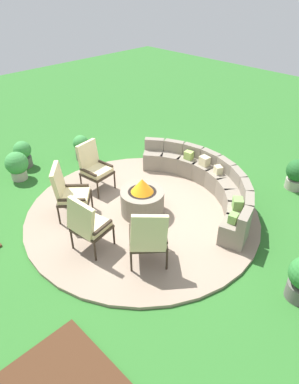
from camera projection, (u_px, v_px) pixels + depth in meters
name	position (u px, v px, depth m)	size (l,w,h in m)	color
ground_plane	(143.00, 214.00, 6.99)	(24.00, 24.00, 0.00)	#2D6B28
patio_circle	(142.00, 213.00, 6.97)	(4.63, 4.63, 0.06)	gray
fire_pit	(142.00, 200.00, 6.79)	(0.86, 0.86, 0.77)	gray
curved_stone_bench	(207.00, 182.00, 7.38)	(3.51, 1.84, 0.69)	gray
lounge_chair_front_left	(94.00, 166.00, 7.41)	(0.65, 0.62, 1.06)	#2D2319
lounge_chair_front_right	(68.00, 192.00, 6.56)	(0.82, 0.84, 1.12)	#2D2319
lounge_chair_back_left	(87.00, 224.00, 5.75)	(0.68, 0.64, 1.11)	#2D2319
lounge_chair_back_right	(148.00, 237.00, 5.49)	(0.84, 0.85, 1.10)	#2D2319
potted_plant_0	(81.00, 146.00, 8.77)	(0.39, 0.39, 0.65)	#605B56
potted_plant_1	(297.00, 173.00, 7.61)	(0.49, 0.49, 0.69)	#A89E8E
potted_plant_2	(17.00, 165.00, 7.95)	(0.52, 0.52, 0.68)	#A89E8E
potted_plant_3	(23.00, 153.00, 8.46)	(0.42, 0.42, 0.66)	#605B56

